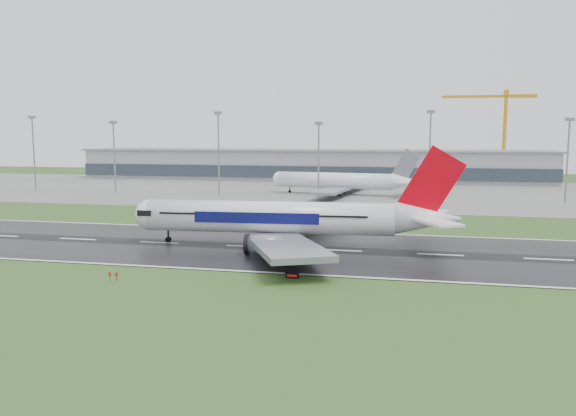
# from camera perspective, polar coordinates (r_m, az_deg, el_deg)

# --- Properties ---
(ground) EXTENTS (520.00, 520.00, 0.00)m
(ground) POSITION_cam_1_polar(r_m,az_deg,el_deg) (131.02, -12.54, -3.37)
(ground) COLOR #2A4C1C
(ground) RESTS_ON ground
(runway) EXTENTS (400.00, 45.00, 0.10)m
(runway) POSITION_cam_1_polar(r_m,az_deg,el_deg) (131.01, -12.54, -3.35)
(runway) COLOR black
(runway) RESTS_ON ground
(apron) EXTENTS (400.00, 130.00, 0.08)m
(apron) POSITION_cam_1_polar(r_m,az_deg,el_deg) (248.87, -0.33, 1.79)
(apron) COLOR slate
(apron) RESTS_ON ground
(terminal) EXTENTS (240.00, 36.00, 15.00)m
(terminal) POSITION_cam_1_polar(r_m,az_deg,el_deg) (306.96, 2.15, 4.22)
(terminal) COLOR gray
(terminal) RESTS_ON ground
(main_airliner) EXTENTS (74.14, 71.08, 20.51)m
(main_airliner) POSITION_cam_1_polar(r_m,az_deg,el_deg) (122.72, 0.41, 0.98)
(main_airliner) COLOR white
(main_airliner) RESTS_ON runway
(parked_airliner) EXTENTS (66.85, 63.27, 17.63)m
(parked_airliner) POSITION_cam_1_polar(r_m,az_deg,el_deg) (229.45, 5.18, 3.52)
(parked_airliner) COLOR white
(parked_airliner) RESTS_ON apron
(tower_crane) EXTENTS (46.74, 4.38, 45.93)m
(tower_crane) POSITION_cam_1_polar(r_m,az_deg,el_deg) (319.62, 20.49, 6.67)
(tower_crane) COLOR orange
(tower_crane) RESTS_ON ground
(runway_sign) EXTENTS (2.30, 0.79, 1.04)m
(runway_sign) POSITION_cam_1_polar(r_m,az_deg,el_deg) (96.45, 0.42, -6.70)
(runway_sign) COLOR black
(runway_sign) RESTS_ON ground
(floodmast_0) EXTENTS (0.64, 0.64, 30.22)m
(floodmast_0) POSITION_cam_1_polar(r_m,az_deg,el_deg) (268.09, -23.69, 4.80)
(floodmast_0) COLOR gray
(floodmast_0) RESTS_ON ground
(floodmast_1) EXTENTS (0.64, 0.64, 27.95)m
(floodmast_1) POSITION_cam_1_polar(r_m,az_deg,el_deg) (248.05, -16.68, 4.70)
(floodmast_1) COLOR gray
(floodmast_1) RESTS_ON ground
(floodmast_2) EXTENTS (0.64, 0.64, 31.37)m
(floodmast_2) POSITION_cam_1_polar(r_m,az_deg,el_deg) (229.56, -6.82, 5.19)
(floodmast_2) COLOR gray
(floodmast_2) RESTS_ON ground
(floodmast_3) EXTENTS (0.64, 0.64, 27.23)m
(floodmast_3) POSITION_cam_1_polar(r_m,az_deg,el_deg) (219.80, 3.02, 4.61)
(floodmast_3) COLOR gray
(floodmast_3) RESTS_ON ground
(floodmast_4) EXTENTS (0.64, 0.64, 31.19)m
(floodmast_4) POSITION_cam_1_polar(r_m,az_deg,el_deg) (216.79, 13.74, 4.90)
(floodmast_4) COLOR gray
(floodmast_4) RESTS_ON ground
(floodmast_5) EXTENTS (0.64, 0.64, 28.21)m
(floodmast_5) POSITION_cam_1_polar(r_m,az_deg,el_deg) (222.72, 25.74, 4.06)
(floodmast_5) COLOR gray
(floodmast_5) RESTS_ON ground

